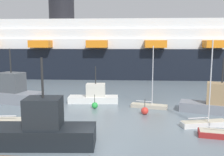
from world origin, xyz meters
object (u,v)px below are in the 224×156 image
(sailboat_2, at_px, (149,105))
(fishing_boat_1, at_px, (10,92))
(channel_buoy_1, at_px, (95,105))
(cruise_ship, at_px, (150,51))
(fishing_boat_2, at_px, (94,96))
(fishing_boat_3, at_px, (218,103))
(sailboat_3, at_px, (205,122))
(fishing_boat_0, at_px, (40,130))
(channel_buoy_0, at_px, (145,111))

(sailboat_2, bearing_deg, fishing_boat_1, -172.37)
(channel_buoy_1, distance_m, cruise_ship, 31.43)
(sailboat_2, relative_size, fishing_boat_2, 1.13)
(fishing_boat_1, relative_size, fishing_boat_3, 1.13)
(cruise_ship, bearing_deg, sailboat_3, -87.04)
(sailboat_3, distance_m, fishing_boat_0, 14.52)
(fishing_boat_0, xyz_separation_m, fishing_boat_2, (1.79, 13.58, -0.36))
(sailboat_3, bearing_deg, fishing_boat_3, 45.48)
(sailboat_2, height_order, fishing_boat_0, sailboat_2)
(channel_buoy_1, xyz_separation_m, cruise_ship, (7.98, 29.92, 5.38))
(fishing_boat_1, bearing_deg, channel_buoy_0, 1.40)
(sailboat_2, relative_size, fishing_boat_3, 0.90)
(fishing_boat_2, distance_m, fishing_boat_3, 14.66)
(sailboat_2, bearing_deg, sailboat_3, -40.26)
(channel_buoy_1, bearing_deg, cruise_ship, 75.06)
(fishing_boat_1, xyz_separation_m, fishing_boat_3, (25.03, -2.70, -0.12))
(cruise_ship, bearing_deg, fishing_boat_1, -126.82)
(fishing_boat_3, bearing_deg, sailboat_2, -175.42)
(fishing_boat_1, bearing_deg, sailboat_2, 10.51)
(channel_buoy_0, xyz_separation_m, channel_buoy_1, (-5.73, 1.90, -0.03))
(channel_buoy_0, distance_m, channel_buoy_1, 6.03)
(fishing_boat_2, bearing_deg, sailboat_2, -21.48)
(channel_buoy_0, bearing_deg, sailboat_3, -31.60)
(fishing_boat_3, xyz_separation_m, channel_buoy_0, (-7.98, -1.26, -0.78))
(sailboat_3, relative_size, fishing_boat_1, 0.87)
(channel_buoy_0, bearing_deg, cruise_ship, 85.94)
(sailboat_2, distance_m, channel_buoy_1, 6.40)
(sailboat_2, height_order, fishing_boat_1, sailboat_2)
(fishing_boat_2, height_order, channel_buoy_0, fishing_boat_2)
(sailboat_3, distance_m, channel_buoy_0, 6.29)
(fishing_boat_0, xyz_separation_m, channel_buoy_1, (2.32, 10.72, -0.85))
(sailboat_3, relative_size, channel_buoy_0, 4.73)
(fishing_boat_0, relative_size, cruise_ship, 0.07)
(fishing_boat_0, height_order, fishing_boat_2, fishing_boat_0)
(channel_buoy_0, bearing_deg, fishing_boat_3, 8.99)
(sailboat_3, distance_m, fishing_boat_2, 14.14)
(fishing_boat_0, bearing_deg, fishing_boat_1, 120.12)
(sailboat_3, height_order, fishing_boat_3, sailboat_3)
(fishing_boat_3, height_order, channel_buoy_1, fishing_boat_3)
(sailboat_2, distance_m, cruise_ship, 29.62)
(fishing_boat_1, xyz_separation_m, channel_buoy_1, (11.33, -2.06, -0.93))
(channel_buoy_1, bearing_deg, fishing_boat_3, -2.65)
(sailboat_3, xyz_separation_m, fishing_boat_1, (-22.41, 7.25, 0.91))
(sailboat_2, bearing_deg, fishing_boat_2, 175.20)
(fishing_boat_2, height_order, channel_buoy_1, fishing_boat_2)
(sailboat_3, height_order, channel_buoy_0, sailboat_3)
(fishing_boat_0, xyz_separation_m, fishing_boat_3, (16.03, 10.08, -0.03))
(channel_buoy_0, xyz_separation_m, cruise_ship, (2.26, 31.82, 5.35))
(channel_buoy_0, bearing_deg, sailboat_2, 77.35)
(fishing_boat_2, xyz_separation_m, channel_buoy_0, (6.26, -4.76, -0.46))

